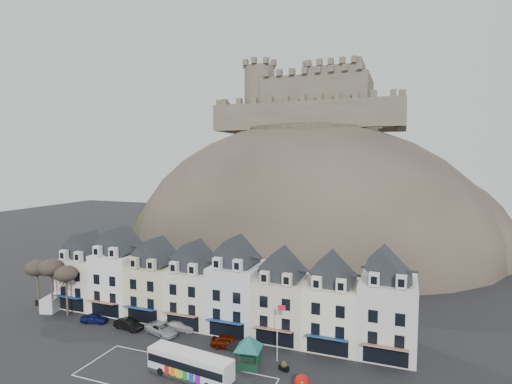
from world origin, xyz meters
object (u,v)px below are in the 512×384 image
car_silver (162,329)px  car_charcoal (242,346)px  bus_shelter (249,342)px  car_navy (94,318)px  flagpole (278,328)px  car_maroon (229,342)px  red_buoy (302,384)px  car_white (180,326)px  white_van (55,302)px  car_black (128,324)px  bus (190,364)px

car_silver → car_charcoal: bearing=-74.4°
bus_shelter → car_navy: bus_shelter is taller
flagpole → car_maroon: size_ratio=1.55×
red_buoy → car_white: 21.74m
car_charcoal → car_white: bearing=73.2°
red_buoy → car_navy: red_buoy is taller
flagpole → car_maroon: flagpole is taller
white_van → car_black: size_ratio=1.20×
car_maroon → car_navy: bearing=82.7°
car_black → car_white: 7.42m
car_navy → bus: bearing=-124.6°
bus → car_maroon: bearing=89.5°
bus_shelter → car_black: bearing=162.8°
red_buoy → car_maroon: (-11.20, 6.47, -0.24)m
bus_shelter → car_black: (-19.84, 3.48, -2.20)m
car_white → car_charcoal: 10.91m
red_buoy → car_charcoal: red_buoy is taller
car_navy → car_charcoal: 23.87m
bus_shelter → red_buoy: (7.10, -3.06, -1.90)m
white_van → car_silver: 21.65m
car_silver → car_maroon: 10.41m
car_navy → car_black: bearing=-104.2°
car_black → car_silver: (5.34, 0.36, 0.01)m
red_buoy → car_charcoal: size_ratio=0.54×
white_van → car_black: (16.22, -2.27, -0.40)m
bus → car_navy: (-20.85, 8.09, -0.92)m
bus_shelter → red_buoy: 7.96m
car_white → car_charcoal: size_ratio=1.22×
car_black → bus: bearing=-111.1°
car_navy → car_black: size_ratio=0.89×
car_silver → car_black: bearing=112.2°
car_maroon → flagpole: bearing=-105.4°
bus_shelter → flagpole: bearing=33.2°
bus_shelter → car_silver: size_ratio=1.13×
car_black → car_charcoal: bearing=-83.2°
flagpole → red_buoy: bearing=-51.7°
car_maroon → white_van: bearing=78.9°
car_black → red_buoy: bearing=-96.1°
white_van → car_navy: size_ratio=1.35×
car_charcoal → car_black: bearing=85.7°
car_navy → car_charcoal: (23.86, -0.32, -0.06)m
bus → car_black: bus is taller
white_van → car_maroon: white_van is taller
red_buoy → car_silver: size_ratio=0.39×
car_silver → car_white: (1.73, 1.91, -0.08)m
car_maroon → red_buoy: bearing=-127.0°
bus → car_white: bus is taller
red_buoy → car_black: bearing=166.4°
bus → car_maroon: 8.05m
car_maroon → car_black: bearing=82.8°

